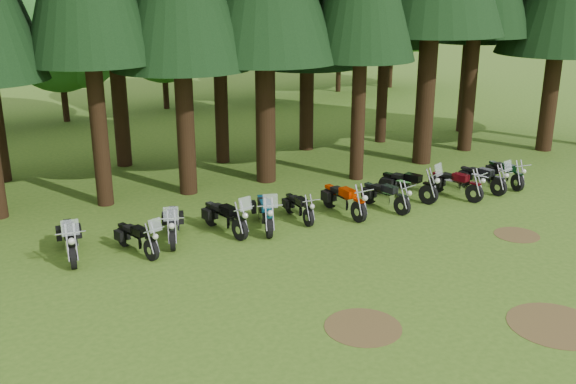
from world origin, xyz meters
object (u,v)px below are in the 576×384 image
motorcycle_0 (70,241)px  motorcycle_1 (137,239)px  motorcycle_11 (505,174)px  motorcycle_4 (265,213)px  motorcycle_6 (344,201)px  motorcycle_3 (225,218)px  motorcycle_10 (482,179)px  motorcycle_9 (455,185)px  motorcycle_5 (299,208)px  motorcycle_8 (408,186)px  motorcycle_7 (385,197)px  motorcycle_2 (173,225)px

motorcycle_0 → motorcycle_1: motorcycle_0 is taller
motorcycle_11 → motorcycle_0: bearing=-173.7°
motorcycle_4 → motorcycle_6: 2.94m
motorcycle_3 → motorcycle_10: size_ratio=1.03×
motorcycle_9 → motorcycle_3: bearing=160.7°
motorcycle_5 → motorcycle_10: 7.68m
motorcycle_3 → motorcycle_11: (11.62, -0.37, -0.03)m
motorcycle_8 → motorcycle_10: motorcycle_8 is taller
motorcycle_1 → motorcycle_5: (5.53, 0.29, -0.04)m
motorcycle_0 → motorcycle_8: motorcycle_8 is taller
motorcycle_0 → motorcycle_9: size_ratio=1.09×
motorcycle_7 → motorcycle_8: 1.48m
motorcycle_10 → motorcycle_6: bearing=168.8°
motorcycle_6 → motorcycle_11: 7.40m
motorcycle_2 → motorcycle_6: bearing=13.9°
motorcycle_2 → motorcycle_10: (11.96, -0.66, -0.01)m
motorcycle_5 → motorcycle_9: (6.23, -0.62, 0.07)m
motorcycle_0 → motorcycle_7: motorcycle_0 is taller
motorcycle_3 → motorcycle_8: 7.19m
motorcycle_5 → motorcycle_9: motorcycle_9 is taller
motorcycle_7 → motorcycle_4: bearing=164.3°
motorcycle_3 → motorcycle_9: size_ratio=1.04×
motorcycle_0 → motorcycle_9: motorcycle_0 is taller
motorcycle_5 → motorcycle_8: size_ratio=0.82×
motorcycle_8 → motorcycle_5: bearing=158.4°
motorcycle_0 → motorcycle_3: 4.67m
motorcycle_5 → motorcycle_11: bearing=-0.3°
motorcycle_4 → motorcycle_5: size_ratio=1.21×
motorcycle_7 → motorcycle_10: bearing=-12.1°
motorcycle_1 → motorcycle_3: motorcycle_3 is taller
motorcycle_6 → motorcycle_0: bearing=172.3°
motorcycle_9 → motorcycle_10: (1.43, 0.14, -0.00)m
motorcycle_3 → motorcycle_6: motorcycle_3 is taller
motorcycle_1 → motorcycle_4: bearing=-16.3°
motorcycle_4 → motorcycle_2: bearing=-170.4°
motorcycle_11 → motorcycle_4: bearing=-172.2°
motorcycle_2 → motorcycle_4: size_ratio=0.96×
motorcycle_2 → motorcycle_4: motorcycle_4 is taller
motorcycle_3 → motorcycle_0: bearing=164.2°
motorcycle_3 → motorcycle_11: size_ratio=1.06×
motorcycle_2 → motorcycle_11: motorcycle_2 is taller
motorcycle_6 → motorcycle_7: motorcycle_6 is taller
motorcycle_1 → motorcycle_4: motorcycle_4 is taller
motorcycle_1 → motorcycle_7: bearing=-18.7°
motorcycle_8 → motorcycle_4: bearing=160.4°
motorcycle_5 → motorcycle_7: motorcycle_7 is taller
motorcycle_5 → motorcycle_1: bearing=-175.0°
motorcycle_9 → motorcycle_10: bearing=-9.9°
motorcycle_4 → motorcycle_7: size_ratio=1.09×
motorcycle_2 → motorcycle_5: (4.30, -0.18, -0.08)m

